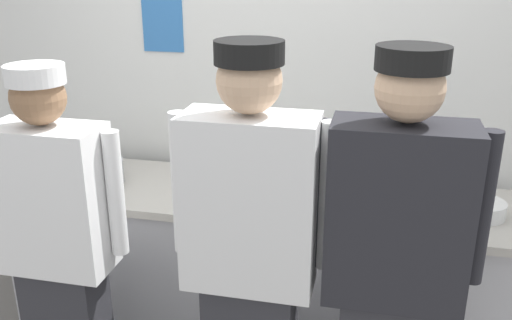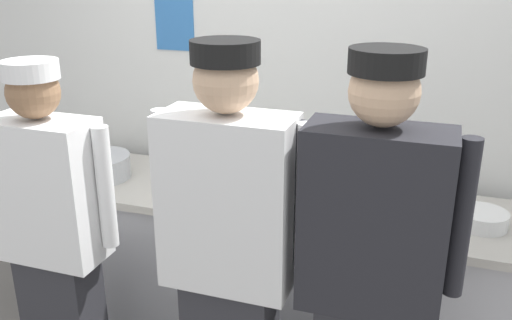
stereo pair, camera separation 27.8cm
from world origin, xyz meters
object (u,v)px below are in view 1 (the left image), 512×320
Objects in this scene: plate_stack_rear at (481,208)px; ramekin_orange_sauce at (229,201)px; chef_near_left at (59,246)px; chef_far_right at (392,272)px; chef_center at (250,258)px; squeeze_bottle_primary at (224,178)px; sheet_tray at (319,197)px; deli_cup at (401,185)px; mixing_bowl_steel at (90,173)px; ramekin_yellow_sauce at (90,160)px; plate_stack_front at (397,208)px.

plate_stack_rear reaches higher than ramekin_orange_sauce.
chef_near_left is 1.36m from chef_far_right.
chef_center reaches higher than chef_near_left.
chef_far_right is 1.06m from squeeze_bottle_primary.
plate_stack_rear is 0.75m from sheet_tray.
sheet_tray is at bearing -157.35° from deli_cup.
chef_center is 0.61m from ramekin_orange_sauce.
squeeze_bottle_primary is 0.16m from ramekin_orange_sauce.
chef_near_left is 4.69× the size of mixing_bowl_steel.
sheet_tray is at bearing 20.69° from ramekin_orange_sauce.
sheet_tray is at bearing 178.81° from plate_stack_rear.
chef_center reaches higher than plate_stack_rear.
chef_near_left is 1.65m from deli_cup.
chef_near_left is 0.93× the size of chef_far_right.
plate_stack_rear reaches higher than ramekin_yellow_sauce.
squeeze_bottle_primary is 1.84× the size of deli_cup.
deli_cup is at bearing 22.65° from sheet_tray.
ramekin_yellow_sauce is (-1.16, 0.91, -0.03)m from chef_center.
deli_cup is (0.39, 0.16, 0.04)m from sheet_tray.
sheet_tray is 2.25× the size of squeeze_bottle_primary.
chef_near_left reaches higher than plate_stack_rear.
ramekin_yellow_sauce is (-1.69, 0.89, -0.02)m from chef_far_right.
plate_stack_rear is 1.17m from ramekin_orange_sauce.
plate_stack_rear is 1.22× the size of squeeze_bottle_primary.
sheet_tray is at bearing 3.50° from squeeze_bottle_primary.
chef_near_left is 17.95× the size of ramekin_yellow_sauce.
plate_stack_rear is at bearing 36.99° from chef_center.
chef_far_right is at bearing -120.56° from plate_stack_rear.
mixing_bowl_steel reaches higher than sheet_tray.
plate_stack_rear is 0.63× the size of mixing_bowl_steel.
plate_stack_rear is 2.43× the size of ramekin_yellow_sauce.
squeeze_bottle_primary is at bearing 113.57° from chef_center.
plate_stack_front reaches higher than ramekin_yellow_sauce.
squeeze_bottle_primary reaches higher than plate_stack_rear.
plate_stack_rear reaches higher than sheet_tray.
ramekin_yellow_sauce is at bearing 152.12° from chef_far_right.
plate_stack_rear is (1.76, 0.67, 0.05)m from chef_near_left.
deli_cup is at bearing 85.35° from plate_stack_front.
plate_stack_rear is at bearing -26.87° from deli_cup.
plate_stack_rear is at bearing -5.83° from ramekin_yellow_sauce.
mixing_bowl_steel is 0.29m from ramekin_yellow_sauce.
plate_stack_front is at bearing -4.12° from squeeze_bottle_primary.
ramekin_yellow_sauce is at bearing 174.17° from plate_stack_rear.
chef_far_right is 4.31× the size of sheet_tray.
sheet_tray is 0.43m from deli_cup.
plate_stack_rear is at bearing 0.64° from squeeze_bottle_primary.
chef_far_right is 19.23× the size of ramekin_yellow_sauce.
plate_stack_front is at bearing 87.51° from chef_far_right.
sheet_tray is 4.46× the size of ramekin_yellow_sauce.
chef_near_left is at bearing 178.03° from chef_center.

